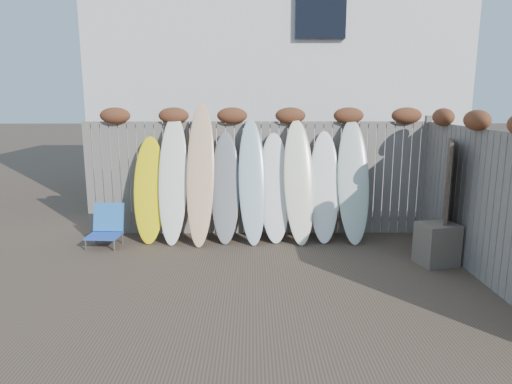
{
  "coord_description": "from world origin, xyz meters",
  "views": [
    {
      "loc": [
        -0.06,
        -5.55,
        2.38
      ],
      "look_at": [
        0.0,
        1.2,
        1.0
      ],
      "focal_mm": 32.0,
      "sensor_mm": 36.0,
      "label": 1
    }
  ],
  "objects_px": {
    "wooden_crate": "(437,244)",
    "surfboard_0": "(149,190)",
    "lattice_panel": "(446,198)",
    "beach_chair": "(106,226)"
  },
  "relations": [
    {
      "from": "lattice_panel",
      "to": "beach_chair",
      "type": "bearing_deg",
      "value": -163.56
    },
    {
      "from": "wooden_crate",
      "to": "surfboard_0",
      "type": "height_order",
      "value": "surfboard_0"
    },
    {
      "from": "beach_chair",
      "to": "wooden_crate",
      "type": "relative_size",
      "value": 1.11
    },
    {
      "from": "wooden_crate",
      "to": "lattice_panel",
      "type": "height_order",
      "value": "lattice_panel"
    },
    {
      "from": "beach_chair",
      "to": "surfboard_0",
      "type": "relative_size",
      "value": 0.37
    },
    {
      "from": "lattice_panel",
      "to": "surfboard_0",
      "type": "relative_size",
      "value": 0.97
    },
    {
      "from": "lattice_panel",
      "to": "surfboard_0",
      "type": "xyz_separation_m",
      "value": [
        -4.7,
        0.76,
        -0.01
      ]
    },
    {
      "from": "wooden_crate",
      "to": "surfboard_0",
      "type": "distance_m",
      "value": 4.63
    },
    {
      "from": "wooden_crate",
      "to": "beach_chair",
      "type": "bearing_deg",
      "value": 169.5
    },
    {
      "from": "beach_chair",
      "to": "lattice_panel",
      "type": "bearing_deg",
      "value": -5.36
    }
  ]
}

